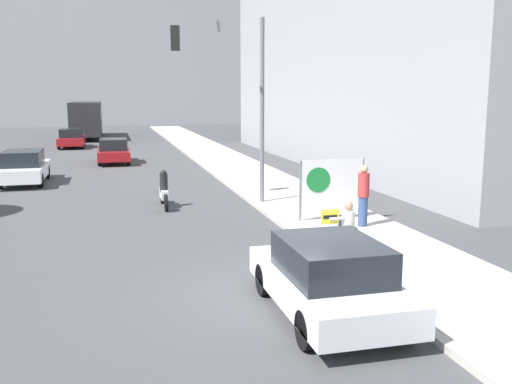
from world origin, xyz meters
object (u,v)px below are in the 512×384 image
car_on_road_distant (71,138)px  pedestrian_behind (309,187)px  city_bus_on_road (87,117)px  parked_car_curbside (328,278)px  protest_banner (331,188)px  jogger_on_sidewalk (363,195)px  car_on_road_midblock (113,151)px  car_on_road_nearest (24,167)px  seated_protester (349,224)px  traffic_light_pole (232,80)px  motorcycle_on_road (164,192)px

car_on_road_distant → pedestrian_behind: bearing=-71.8°
pedestrian_behind → city_bus_on_road: bearing=43.8°
parked_car_curbside → city_bus_on_road: (-5.64, 45.63, 1.18)m
protest_banner → pedestrian_behind: bearing=102.9°
jogger_on_sidewalk → car_on_road_midblock: jogger_on_sidewalk is taller
car_on_road_nearest → pedestrian_behind: bearing=-43.8°
seated_protester → car_on_road_midblock: car_on_road_midblock is taller
seated_protester → protest_banner: protest_banner is taller
protest_banner → traffic_light_pole: bearing=123.4°
car_on_road_distant → parked_car_curbside: bearing=-79.8°
motorcycle_on_road → parked_car_curbside: bearing=-80.0°
car_on_road_nearest → car_on_road_midblock: 8.08m
parked_car_curbside → pedestrian_behind: bearing=72.6°
parked_car_curbside → car_on_road_distant: size_ratio=0.93×
protest_banner → car_on_road_distant: size_ratio=0.48×
protest_banner → city_bus_on_road: 39.49m
jogger_on_sidewalk → motorcycle_on_road: 7.36m
protest_banner → traffic_light_pole: (-2.36, 3.58, 3.36)m
car_on_road_distant → city_bus_on_road: 9.80m
protest_banner → car_on_road_nearest: protest_banner is taller
seated_protester → city_bus_on_road: bearing=117.5°
pedestrian_behind → traffic_light_pole: size_ratio=0.25×
jogger_on_sidewalk → protest_banner: 1.29m
seated_protester → motorcycle_on_road: (-3.98, 7.12, -0.18)m
jogger_on_sidewalk → pedestrian_behind: bearing=-96.9°
seated_protester → car_on_road_distant: 33.25m
jogger_on_sidewalk → pedestrian_behind: size_ratio=1.10×
traffic_light_pole → car_on_road_midblock: size_ratio=1.52×
car_on_road_midblock → seated_protester: bearing=-75.3°
protest_banner → car_on_road_distant: (-9.37, 28.85, -0.40)m
car_on_road_distant → city_bus_on_road: bearing=85.0°
jogger_on_sidewalk → motorcycle_on_road: size_ratio=0.86×
motorcycle_on_road → protest_banner: bearing=-38.6°
city_bus_on_road → parked_car_curbside: bearing=-83.0°
jogger_on_sidewalk → city_bus_on_road: bearing=-102.9°
protest_banner → car_on_road_nearest: 15.13m
traffic_light_pole → car_on_road_midblock: 15.43m
motorcycle_on_road → pedestrian_behind: bearing=-29.8°
parked_car_curbside → car_on_road_midblock: bearing=98.0°
jogger_on_sidewalk → protest_banner: protest_banner is taller
protest_banner → parked_car_curbside: protest_banner is taller
pedestrian_behind → motorcycle_on_road: (-4.53, 2.60, -0.41)m
car_on_road_midblock → car_on_road_distant: car_on_road_distant is taller
car_on_road_distant → car_on_road_nearest: bearing=-93.3°
jogger_on_sidewalk → car_on_road_distant: 31.62m
parked_car_curbside → motorcycle_on_road: (-1.92, 10.93, -0.14)m
jogger_on_sidewalk → parked_car_curbside: 6.84m
seated_protester → jogger_on_sidewalk: 2.54m
pedestrian_behind → city_bus_on_road: city_bus_on_road is taller
pedestrian_behind → car_on_road_distant: (-9.09, 27.61, -0.25)m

